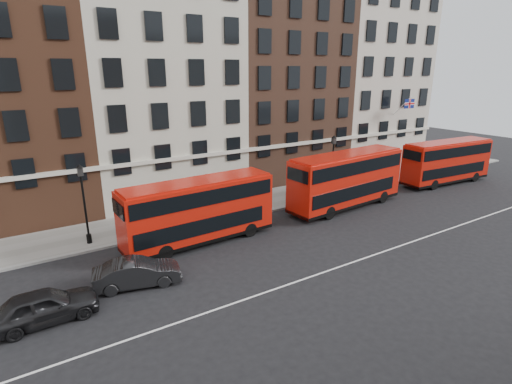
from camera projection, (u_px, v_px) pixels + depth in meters
ground at (271, 268)px, 23.23m from camera, size 120.00×120.00×0.00m
pavement at (197, 214)px, 31.68m from camera, size 80.00×5.00×0.15m
kerb at (211, 224)px, 29.67m from camera, size 80.00×0.30×0.16m
road_centre_line at (292, 283)px, 21.62m from camera, size 70.00×0.12×0.01m
building_terrace at (153, 79)px, 34.47m from camera, size 64.00×11.95×22.00m
bus_b at (198, 210)px, 26.02m from camera, size 10.34×2.92×4.30m
bus_c at (346, 179)px, 32.73m from camera, size 11.15×3.50×4.61m
bus_d at (447, 161)px, 39.83m from camera, size 10.38×3.22×4.29m
car_rear at (44, 306)px, 18.12m from camera, size 4.73×1.99×1.60m
car_front at (137, 273)px, 21.19m from camera, size 4.77×2.57×1.49m
lamp_post_left at (84, 201)px, 25.41m from camera, size 0.44×0.44×5.33m
lamp_post_right at (333, 162)px, 36.01m from camera, size 0.44×0.44×5.33m
traffic_light at (408, 157)px, 41.07m from camera, size 0.25×0.45×3.27m
iron_railings at (185, 200)px, 33.29m from camera, size 6.60×0.06×1.00m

